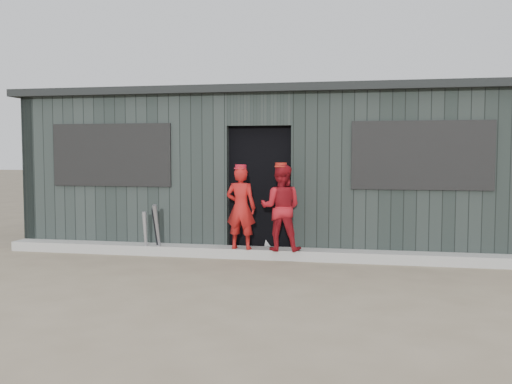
% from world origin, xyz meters
% --- Properties ---
extents(ground, '(80.00, 80.00, 0.00)m').
position_xyz_m(ground, '(0.00, 0.00, 0.00)').
color(ground, '#72634E').
rests_on(ground, ground).
extents(curb, '(8.00, 0.36, 0.15)m').
position_xyz_m(curb, '(0.00, 1.82, 0.07)').
color(curb, '#969691').
rests_on(curb, ground).
extents(bat_left, '(0.08, 0.17, 0.69)m').
position_xyz_m(bat_left, '(-1.71, 1.66, 0.35)').
color(bat_left, '#9C9CA4').
rests_on(bat_left, ground).
extents(bat_mid, '(0.08, 0.32, 0.81)m').
position_xyz_m(bat_mid, '(-1.51, 1.65, 0.41)').
color(bat_mid, gray).
rests_on(bat_mid, ground).
extents(bat_right, '(0.09, 0.24, 0.73)m').
position_xyz_m(bat_right, '(-1.57, 1.75, 0.37)').
color(bat_right, black).
rests_on(bat_right, ground).
extents(player_red_left, '(0.47, 0.33, 1.24)m').
position_xyz_m(player_red_left, '(-0.21, 1.70, 0.77)').
color(player_red_left, '#A21513').
rests_on(player_red_left, curb).
extents(player_red_right, '(0.62, 0.49, 1.27)m').
position_xyz_m(player_red_right, '(0.39, 1.69, 0.78)').
color(player_red_right, maroon).
rests_on(player_red_right, curb).
extents(player_grey_back, '(0.75, 0.56, 1.39)m').
position_xyz_m(player_grey_back, '(0.12, 2.35, 0.70)').
color(player_grey_back, silver).
rests_on(player_grey_back, ground).
extents(dugout, '(8.30, 3.30, 2.62)m').
position_xyz_m(dugout, '(-0.00, 3.50, 1.29)').
color(dugout, black).
rests_on(dugout, ground).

